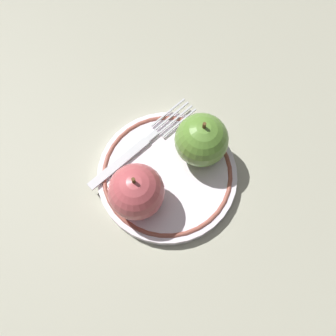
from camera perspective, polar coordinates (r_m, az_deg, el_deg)
name	(u,v)px	position (r m, az deg, el deg)	size (l,w,h in m)	color
ground_plane	(167,177)	(0.53, -0.12, -1.41)	(2.00, 2.00, 0.00)	#ABA992
plate	(168,176)	(0.52, 0.00, -1.19)	(0.20, 0.20, 0.02)	white
apple_red_whole	(136,192)	(0.47, -4.86, -3.61)	(0.07, 0.07, 0.08)	#C25055
apple_second_whole	(201,140)	(0.50, 5.13, 4.26)	(0.07, 0.07, 0.08)	#619136
fork	(139,146)	(0.53, -4.40, 3.34)	(0.11, 0.18, 0.00)	silver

